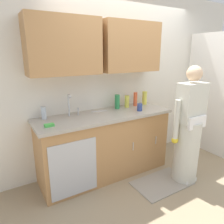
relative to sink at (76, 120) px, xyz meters
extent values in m
plane|color=#998466|center=(0.98, -0.71, -0.93)|extent=(9.00, 9.00, 0.00)
cube|color=silver|center=(0.98, 0.34, 0.42)|extent=(4.80, 0.10, 2.70)
cube|color=#B27F4C|center=(-0.07, 0.12, 0.92)|extent=(0.91, 0.34, 0.70)
cube|color=#B27F4C|center=(0.92, 0.12, 0.92)|extent=(0.91, 0.34, 0.70)
cube|color=silver|center=(2.43, -0.31, 0.12)|extent=(0.04, 1.10, 2.10)
cube|color=#B27F4C|center=(0.43, -0.01, -0.48)|extent=(1.90, 0.60, 0.90)
cube|color=#B7BABF|center=(-0.17, -0.31, -0.52)|extent=(0.60, 0.01, 0.72)
cylinder|color=silver|center=(0.71, -0.32, -0.43)|extent=(0.01, 0.01, 0.12)
cylinder|color=silver|center=(1.14, -0.32, -0.43)|extent=(0.01, 0.01, 0.12)
cube|color=#A8A093|center=(0.43, -0.01, -0.01)|extent=(1.96, 0.66, 0.04)
cube|color=#B7BABF|center=(0.00, -0.01, -0.01)|extent=(0.50, 0.36, 0.03)
cylinder|color=#B7BABF|center=(-0.04, 0.14, 0.16)|extent=(0.02, 0.02, 0.30)
sphere|color=#B7BABF|center=(-0.04, 0.08, 0.30)|extent=(0.04, 0.04, 0.04)
cylinder|color=#B7BABF|center=(0.09, 0.14, 0.06)|extent=(0.02, 0.02, 0.10)
cube|color=white|center=(1.34, -0.75, -0.90)|extent=(0.20, 0.26, 0.06)
cylinder|color=beige|center=(1.34, -0.73, -0.49)|extent=(0.34, 0.34, 0.88)
cube|color=beige|center=(1.34, -0.73, 0.21)|extent=(0.38, 0.22, 0.52)
sphere|color=beige|center=(1.34, -0.73, 0.59)|extent=(0.20, 0.20, 0.20)
cube|color=white|center=(1.34, -0.85, -0.03)|extent=(0.32, 0.04, 0.16)
cylinder|color=beige|center=(1.11, -0.71, 0.00)|extent=(0.07, 0.07, 0.55)
sphere|color=yellow|center=(1.11, -0.71, -0.28)|extent=(0.09, 0.09, 0.09)
cylinder|color=beige|center=(1.57, -0.71, 0.00)|extent=(0.07, 0.07, 0.55)
sphere|color=yellow|center=(1.57, -0.71, -0.28)|extent=(0.09, 0.09, 0.09)
cube|color=gray|center=(0.98, -0.66, -0.92)|extent=(0.80, 0.50, 0.01)
cylinder|color=#D8D14C|center=(0.91, 0.14, 0.11)|extent=(0.07, 0.07, 0.19)
cylinder|color=#2D8C4C|center=(0.73, 0.15, 0.12)|extent=(0.08, 0.08, 0.22)
cylinder|color=#D8D14C|center=(1.27, 0.15, 0.12)|extent=(0.08, 0.08, 0.22)
cylinder|color=silver|center=(-0.36, 0.19, 0.10)|extent=(0.06, 0.06, 0.16)
cylinder|color=#E05933|center=(1.08, 0.15, 0.12)|extent=(0.06, 0.06, 0.22)
cylinder|color=#33478C|center=(0.95, -0.13, 0.07)|extent=(0.08, 0.08, 0.11)
cube|color=silver|center=(0.42, 0.15, 0.02)|extent=(0.24, 0.06, 0.01)
cube|color=#4CBF4C|center=(-0.38, -0.13, 0.03)|extent=(0.11, 0.07, 0.03)
camera|label=1|loc=(-0.94, -2.49, 0.85)|focal=33.57mm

